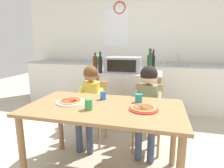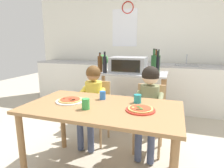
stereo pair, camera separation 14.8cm
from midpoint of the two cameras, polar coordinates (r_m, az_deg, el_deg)
name	(u,v)px [view 1 (the left image)]	position (r m, az deg, el deg)	size (l,w,h in m)	color
ground_plane	(124,130)	(3.03, 2.20, -13.71)	(10.57, 10.57, 0.00)	#B7AD99
back_wall_tiled	(139,42)	(4.35, 7.02, 12.49)	(5.28, 0.14, 2.70)	white
kitchen_counter	(135,85)	(4.03, 5.97, -0.28)	(4.76, 0.60, 1.11)	silver
kitchen_island_cart	(124,90)	(3.06, 2.35, -1.68)	(1.16, 0.60, 0.88)	#B7BABF
toaster_oven	(124,64)	(3.01, 2.13, 5.87)	(0.55, 0.40, 0.24)	#999BA0
bottle_slim_sauce	(153,64)	(2.96, 10.88, 6.06)	(0.05, 0.05, 0.36)	#1E4723
bottle_clear_vinegar	(100,64)	(2.92, -4.99, 5.99)	(0.06, 0.06, 0.32)	black
bottle_tall_green_wine	(153,65)	(2.80, 10.68, 5.66)	(0.06, 0.06, 0.35)	black
bottle_dark_olive_oil	(95,64)	(3.00, -6.47, 6.01)	(0.07, 0.07, 0.30)	#4C2D14
bottle_brown_beer	(150,62)	(3.11, 10.12, 6.56)	(0.06, 0.06, 0.36)	#4C2D14
bottle_squat_spirits	(149,65)	(2.72, 9.64, 5.77)	(0.07, 0.07, 0.37)	#1E4723
potted_herb_plant	(98,62)	(3.22, -5.62, 6.59)	(0.18, 0.18, 0.26)	beige
dining_table	(104,116)	(1.84, -4.70, -9.56)	(1.46, 0.80, 0.74)	olive
dining_chair_left	(93,107)	(2.60, -7.30, -6.88)	(0.36, 0.36, 0.81)	tan
dining_chair_right	(148,112)	(2.43, 8.92, -8.26)	(0.36, 0.36, 0.81)	tan
child_in_yellow_shirt	(90,96)	(2.43, -8.46, -3.70)	(0.32, 0.42, 1.03)	#424C6B
child_in_olive_shirt	(148,98)	(2.26, 8.80, -4.28)	(0.32, 0.42, 1.05)	#424C6B
pizza_plate_white	(71,101)	(1.96, -14.43, -5.09)	(0.29, 0.29, 0.03)	white
pizza_plate_red_rimmed	(144,108)	(1.71, 6.98, -7.34)	(0.26, 0.26, 0.03)	red
drinking_cup_blue	(103,95)	(2.00, -4.82, -3.47)	(0.06, 0.06, 0.09)	blue
drinking_cup_teal	(139,98)	(1.91, 5.81, -4.28)	(0.07, 0.07, 0.08)	teal
drinking_cup_green	(89,104)	(1.71, -9.52, -6.10)	(0.07, 0.07, 0.10)	green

